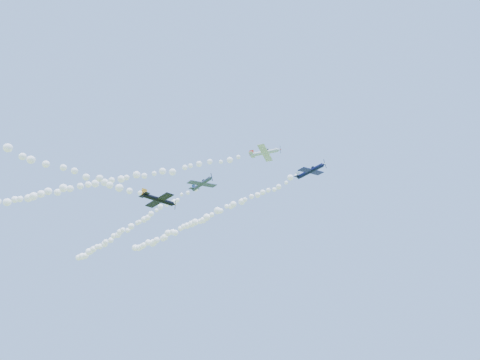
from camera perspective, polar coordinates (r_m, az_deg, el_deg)
The scene contains 7 objects.
plane_white at distance 91.07m, azimuth 3.58°, elevation 3.94°, with size 7.56×8.01×2.20m.
smoke_trail_white at distance 106.75m, azimuth -17.72°, elevation -0.13°, with size 74.04×19.50×3.15m, color white, non-canonical shape.
plane_navy at distance 91.56m, azimuth 10.05°, elevation 1.30°, with size 8.09×8.37×2.64m.
smoke_trail_navy at distance 114.43m, azimuth -5.51°, elevation -5.59°, with size 69.27×18.34×3.13m, color white, non-canonical shape.
plane_grey at distance 89.04m, azimuth -5.41°, elevation -0.50°, with size 7.14×7.47×2.22m.
smoke_trail_grey at distance 116.29m, azimuth -15.95°, elevation -6.80°, with size 62.93×20.17×3.22m, color white, non-canonical shape.
plane_black at distance 80.62m, azimuth -11.44°, elevation -2.77°, with size 8.37×7.91×2.27m.
Camera 1 is at (40.91, -72.96, 2.00)m, focal length 30.00 mm.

